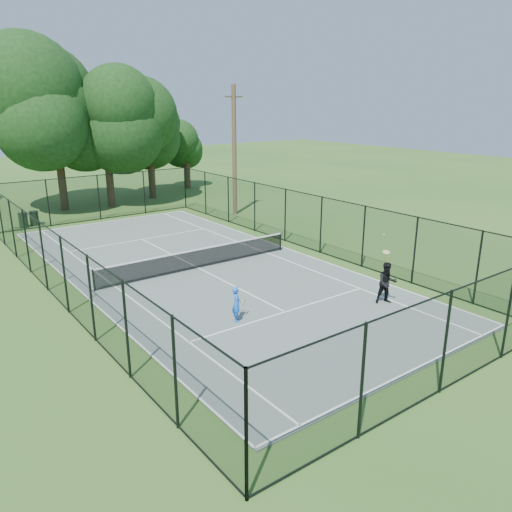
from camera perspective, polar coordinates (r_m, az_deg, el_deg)
ground at (r=23.80m, az=-6.56°, el=-1.53°), size 120.00×120.00×0.00m
tennis_court at (r=23.79m, az=-6.56°, el=-1.46°), size 11.00×24.00×0.06m
tennis_net at (r=23.62m, az=-6.60°, el=-0.20°), size 10.08×0.08×0.95m
fence at (r=23.36m, az=-6.68°, el=1.96°), size 13.10×26.10×3.00m
tree_near_left at (r=38.60m, az=-21.98°, el=14.08°), size 7.82×7.82×10.20m
tree_near_mid at (r=38.83m, az=-16.85°, el=13.85°), size 7.17×7.17×9.38m
tree_near_right at (r=41.57m, az=-12.13°, el=13.53°), size 5.89×5.89×8.13m
tree_far_right at (r=46.06m, az=-7.98°, el=12.13°), size 4.41×4.41×5.84m
trash_bin_left at (r=34.63m, az=-25.06°, el=3.73°), size 0.58×0.58×0.94m
trash_bin_right at (r=35.05m, az=-24.03°, el=3.99°), size 0.58×0.58×0.92m
utility_pole at (r=34.69m, az=-2.49°, el=11.94°), size 1.40×0.30×8.68m
player_blue at (r=17.88m, az=-2.23°, el=-5.48°), size 0.83×0.57×1.32m
player_black at (r=20.02m, az=14.74°, el=-2.99°), size 1.00×1.08×2.63m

